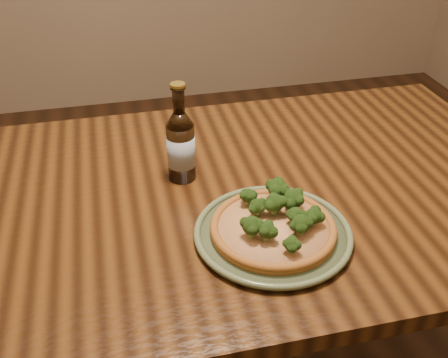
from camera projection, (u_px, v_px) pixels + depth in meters
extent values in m
cube|color=#44260E|center=(215.00, 198.00, 1.23)|extent=(1.60, 0.90, 0.04)
cylinder|color=#44260E|center=(391.00, 195.00, 1.89)|extent=(0.07, 0.07, 0.71)
cylinder|color=#596747|center=(273.00, 235.00, 1.08)|extent=(0.30, 0.30, 0.01)
torus|color=#596747|center=(273.00, 232.00, 1.08)|extent=(0.33, 0.33, 0.01)
torus|color=#596747|center=(273.00, 232.00, 1.08)|extent=(0.26, 0.26, 0.01)
cylinder|color=#965B21|center=(273.00, 230.00, 1.07)|extent=(0.26, 0.26, 0.01)
torus|color=#965B21|center=(273.00, 227.00, 1.07)|extent=(0.26, 0.26, 0.02)
cylinder|color=#DAC485|center=(273.00, 227.00, 1.07)|extent=(0.23, 0.23, 0.01)
sphere|color=#2F541A|center=(257.00, 206.00, 1.09)|extent=(0.04, 0.04, 0.03)
sphere|color=#2F541A|center=(267.00, 230.00, 1.02)|extent=(0.05, 0.05, 0.03)
sphere|color=#2F541A|center=(301.00, 224.00, 1.03)|extent=(0.04, 0.04, 0.04)
sphere|color=#2F541A|center=(314.00, 216.00, 1.06)|extent=(0.04, 0.04, 0.03)
sphere|color=#2F541A|center=(294.00, 199.00, 1.10)|extent=(0.06, 0.06, 0.04)
sphere|color=#2F541A|center=(278.00, 188.00, 1.13)|extent=(0.06, 0.06, 0.04)
sphere|color=#2F541A|center=(291.00, 244.00, 0.99)|extent=(0.04, 0.04, 0.03)
sphere|color=#2F541A|center=(248.00, 196.00, 1.12)|extent=(0.04, 0.04, 0.03)
sphere|color=#2F541A|center=(295.00, 215.00, 1.06)|extent=(0.04, 0.04, 0.03)
sphere|color=#2F541A|center=(275.00, 203.00, 1.09)|extent=(0.05, 0.05, 0.04)
sphere|color=#2F541A|center=(252.00, 226.00, 1.02)|extent=(0.05, 0.05, 0.04)
cylinder|color=black|center=(181.00, 152.00, 1.23)|extent=(0.07, 0.07, 0.14)
cone|color=black|center=(179.00, 119.00, 1.18)|extent=(0.07, 0.07, 0.03)
cylinder|color=black|center=(178.00, 100.00, 1.16)|extent=(0.03, 0.03, 0.06)
torus|color=black|center=(178.00, 88.00, 1.14)|extent=(0.03, 0.03, 0.01)
cylinder|color=#A58C33|center=(178.00, 85.00, 1.14)|extent=(0.03, 0.03, 0.01)
cylinder|color=#9CACBC|center=(181.00, 150.00, 1.23)|extent=(0.07, 0.07, 0.08)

